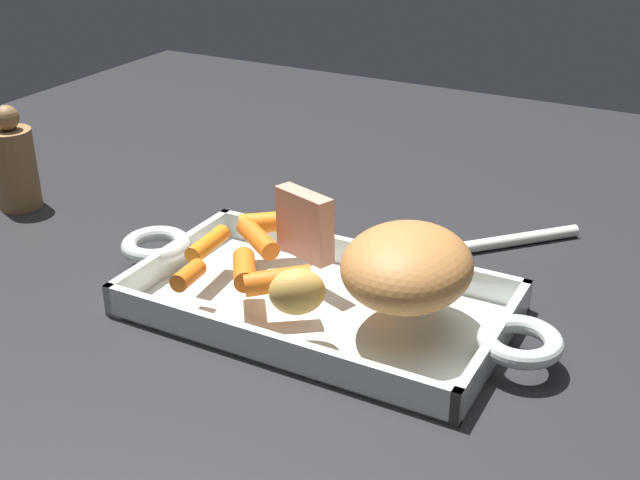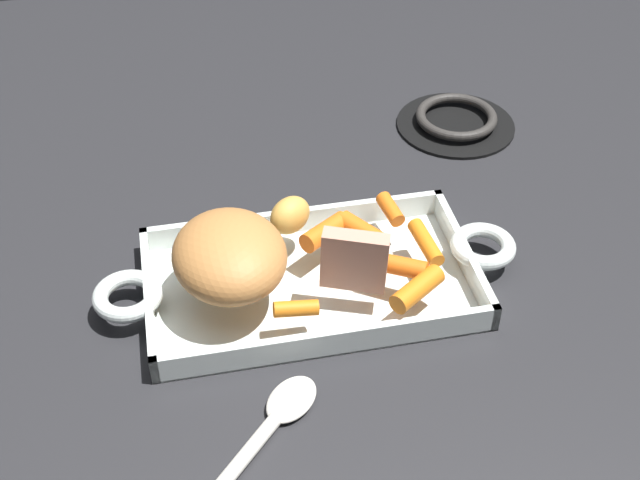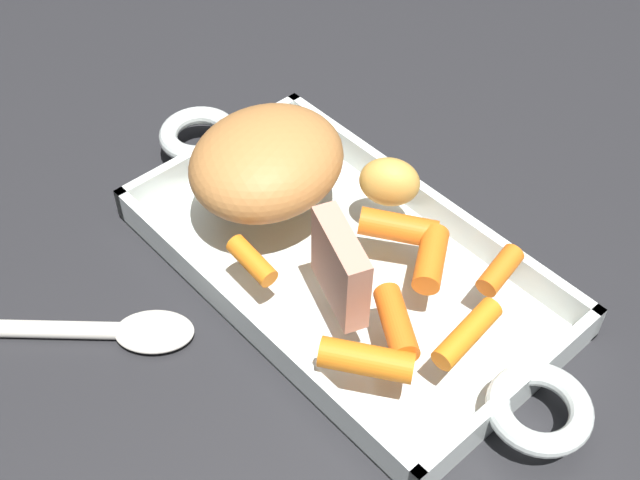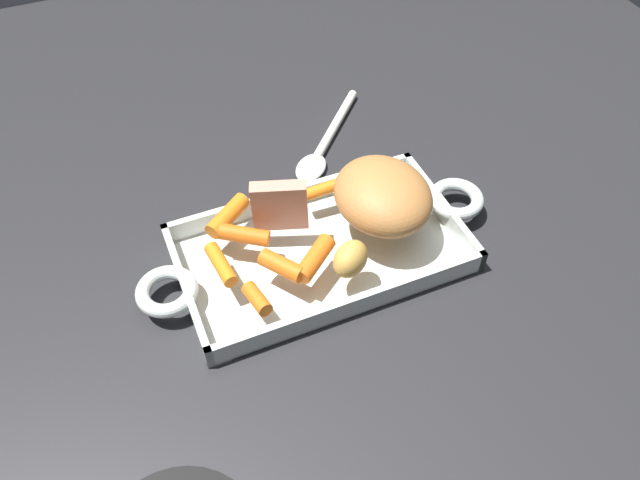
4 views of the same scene
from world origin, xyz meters
name	(u,v)px [view 4 (image 4 of 4)]	position (x,y,z in m)	size (l,w,h in m)	color
ground_plane	(321,256)	(0.00, 0.00, 0.00)	(1.69, 1.69, 0.00)	#232326
roasting_dish	(321,250)	(0.00, 0.00, 0.01)	(0.48, 0.21, 0.04)	silver
pork_roast	(383,196)	(0.09, 0.01, 0.07)	(0.14, 0.12, 0.07)	#B8783E
roast_slice_outer	(280,206)	(-0.04, 0.04, 0.07)	(0.02, 0.07, 0.07)	tan
baby_carrot_northwest	(257,299)	(-0.11, -0.07, 0.05)	(0.02, 0.02, 0.04)	orange
baby_carrot_short	(315,258)	(-0.02, -0.04, 0.05)	(0.02, 0.02, 0.06)	orange
baby_carrot_southwest	(320,190)	(0.03, 0.07, 0.05)	(0.02, 0.02, 0.05)	orange
baby_carrot_southeast	(221,266)	(-0.13, 0.00, 0.05)	(0.02, 0.02, 0.07)	orange
baby_carrot_center_right	(228,216)	(-0.10, 0.07, 0.05)	(0.02, 0.02, 0.07)	orange
baby_carrot_center_left	(244,235)	(-0.09, 0.03, 0.05)	(0.02, 0.02, 0.06)	orange
baby_carrot_long	(282,266)	(-0.07, -0.03, 0.05)	(0.02, 0.02, 0.06)	orange
potato_corner	(350,259)	(0.01, -0.06, 0.06)	(0.05, 0.04, 0.04)	gold
serving_spoon	(323,146)	(0.09, 0.20, 0.01)	(0.18, 0.19, 0.01)	white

